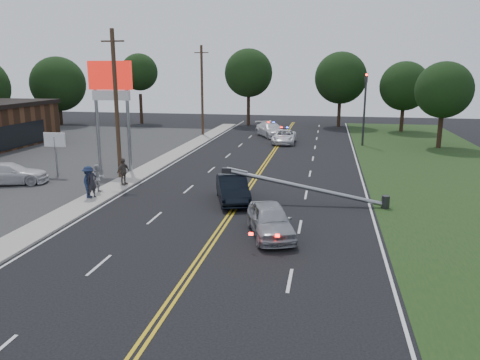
% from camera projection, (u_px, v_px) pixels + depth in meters
% --- Properties ---
extents(ground, '(120.00, 120.00, 0.00)m').
position_uv_depth(ground, '(205.00, 253.00, 19.41)').
color(ground, black).
rests_on(ground, ground).
extents(sidewalk, '(1.80, 70.00, 0.12)m').
position_uv_depth(sidewalk, '(119.00, 185.00, 30.46)').
color(sidewalk, '#A7A197').
rests_on(sidewalk, ground).
extents(grass_verge, '(12.00, 80.00, 0.01)m').
position_uv_depth(grass_verge, '(480.00, 203.00, 26.55)').
color(grass_verge, '#1B3414').
rests_on(grass_verge, ground).
extents(centerline_yellow, '(0.36, 80.00, 0.00)m').
position_uv_depth(centerline_yellow, '(246.00, 192.00, 28.97)').
color(centerline_yellow, gold).
rests_on(centerline_yellow, ground).
extents(pylon_sign, '(3.20, 0.35, 8.00)m').
position_uv_depth(pylon_sign, '(111.00, 90.00, 33.29)').
color(pylon_sign, gray).
rests_on(pylon_sign, ground).
extents(small_sign, '(1.60, 0.14, 3.10)m').
position_uv_depth(small_sign, '(55.00, 143.00, 32.85)').
color(small_sign, gray).
rests_on(small_sign, ground).
extents(traffic_signal, '(0.28, 0.41, 7.05)m').
position_uv_depth(traffic_signal, '(365.00, 103.00, 45.63)').
color(traffic_signal, '#2D2D30').
rests_on(traffic_signal, ground).
extents(fallen_streetlight, '(9.36, 0.44, 1.91)m').
position_uv_depth(fallen_streetlight, '(314.00, 189.00, 26.10)').
color(fallen_streetlight, '#2D2D30').
rests_on(fallen_streetlight, ground).
extents(utility_pole_mid, '(1.60, 0.28, 10.00)m').
position_uv_depth(utility_pole_mid, '(116.00, 105.00, 31.36)').
color(utility_pole_mid, '#382619').
rests_on(utility_pole_mid, ground).
extents(utility_pole_far, '(1.60, 0.28, 10.00)m').
position_uv_depth(utility_pole_far, '(202.00, 91.00, 52.40)').
color(utility_pole_far, '#382619').
rests_on(utility_pole_far, ground).
extents(tree_4, '(7.22, 7.22, 9.10)m').
position_uv_depth(tree_4, '(58.00, 84.00, 62.59)').
color(tree_4, black).
rests_on(tree_4, ground).
extents(tree_5, '(5.02, 5.02, 9.55)m').
position_uv_depth(tree_5, '(139.00, 72.00, 64.09)').
color(tree_5, black).
rests_on(tree_5, ground).
extents(tree_6, '(6.37, 6.37, 10.12)m').
position_uv_depth(tree_6, '(249.00, 73.00, 62.16)').
color(tree_6, black).
rests_on(tree_6, ground).
extents(tree_7, '(6.66, 6.66, 9.66)m').
position_uv_depth(tree_7, '(341.00, 78.00, 60.45)').
color(tree_7, black).
rests_on(tree_7, ground).
extents(tree_8, '(5.85, 5.85, 8.38)m').
position_uv_depth(tree_8, '(405.00, 86.00, 55.92)').
color(tree_8, black).
rests_on(tree_8, ground).
extents(tree_9, '(5.31, 5.31, 8.17)m').
position_uv_depth(tree_9, '(444.00, 90.00, 44.07)').
color(tree_9, black).
rests_on(tree_9, ground).
extents(crashed_sedan, '(2.91, 4.82, 1.50)m').
position_uv_depth(crashed_sedan, '(233.00, 189.00, 26.73)').
color(crashed_sedan, black).
rests_on(crashed_sedan, ground).
extents(waiting_sedan, '(3.00, 4.67, 1.48)m').
position_uv_depth(waiting_sedan, '(270.00, 220.00, 21.25)').
color(waiting_sedan, '#A0A2A8').
rests_on(waiting_sedan, ground).
extents(parked_car, '(5.26, 3.61, 1.41)m').
position_uv_depth(parked_car, '(9.00, 174.00, 30.85)').
color(parked_car, silver).
rests_on(parked_car, ground).
extents(emergency_a, '(2.28, 4.87, 1.35)m').
position_uv_depth(emergency_a, '(284.00, 137.00, 47.89)').
color(emergency_a, white).
rests_on(emergency_a, ground).
extents(emergency_b, '(4.55, 5.89, 1.59)m').
position_uv_depth(emergency_b, '(271.00, 130.00, 52.52)').
color(emergency_b, silver).
rests_on(emergency_b, ground).
extents(bystander_a, '(0.65, 0.77, 1.81)m').
position_uv_depth(bystander_a, '(92.00, 182.00, 27.11)').
color(bystander_a, '#24242B').
rests_on(bystander_a, sidewalk).
extents(bystander_b, '(0.95, 1.04, 1.71)m').
position_uv_depth(bystander_b, '(98.00, 178.00, 28.31)').
color(bystander_b, '#AAAAAF').
rests_on(bystander_b, sidewalk).
extents(bystander_c, '(0.90, 1.32, 1.88)m').
position_uv_depth(bystander_c, '(89.00, 182.00, 27.08)').
color(bystander_c, '#1B2643').
rests_on(bystander_c, sidewalk).
extents(bystander_d, '(0.76, 1.11, 1.75)m').
position_uv_depth(bystander_d, '(123.00, 172.00, 30.12)').
color(bystander_d, '#5A5048').
rests_on(bystander_d, sidewalk).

